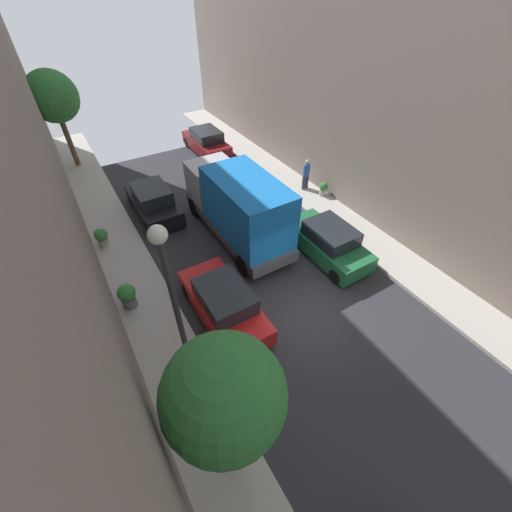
{
  "coord_description": "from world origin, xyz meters",
  "views": [
    {
      "loc": [
        -5.68,
        -5.72,
        9.78
      ],
      "look_at": [
        -0.29,
        3.11,
        0.5
      ],
      "focal_mm": 23.21,
      "sensor_mm": 36.0,
      "label": 1
    }
  ],
  "objects": [
    {
      "name": "potted_plant_2",
      "position": [
        5.63,
        5.83,
        0.57
      ],
      "size": [
        0.45,
        0.45,
        0.75
      ],
      "color": "#B2A899",
      "rests_on": "sidewalk_right"
    },
    {
      "name": "potted_plant_4",
      "position": [
        -5.52,
        3.55,
        0.69
      ],
      "size": [
        0.65,
        0.65,
        1.0
      ],
      "color": "slate",
      "rests_on": "sidewalk_left"
    },
    {
      "name": "pedestrian",
      "position": [
        5.24,
        6.91,
        1.07
      ],
      "size": [
        0.4,
        0.36,
        1.72
      ],
      "color": "#2D334C",
      "rests_on": "sidewalk_right"
    },
    {
      "name": "parked_car_left_3",
      "position": [
        -2.7,
        9.1,
        0.72
      ],
      "size": [
        1.78,
        4.2,
        1.57
      ],
      "color": "black",
      "rests_on": "ground"
    },
    {
      "name": "parked_car_right_2",
      "position": [
        2.7,
        14.35,
        0.72
      ],
      "size": [
        1.78,
        4.2,
        1.57
      ],
      "color": "maroon",
      "rests_on": "ground"
    },
    {
      "name": "ground",
      "position": [
        0.0,
        0.0,
        0.0
      ],
      "size": [
        32.0,
        32.0,
        0.0
      ],
      "primitive_type": "plane",
      "color": "#2D2D33"
    },
    {
      "name": "potted_plant_0",
      "position": [
        -5.55,
        7.7,
        0.61
      ],
      "size": [
        0.57,
        0.57,
        0.85
      ],
      "color": "#B2A899",
      "rests_on": "sidewalk_left"
    },
    {
      "name": "sidewalk_right",
      "position": [
        5.0,
        0.0,
        0.07
      ],
      "size": [
        2.0,
        44.0,
        0.15
      ],
      "primitive_type": "cube",
      "color": "#B7B2A8",
      "rests_on": "ground"
    },
    {
      "name": "parked_car_left_2",
      "position": [
        -2.7,
        1.33,
        0.72
      ],
      "size": [
        1.78,
        4.2,
        1.57
      ],
      "color": "red",
      "rests_on": "ground"
    },
    {
      "name": "street_tree_0",
      "position": [
        -5.16,
        16.7,
        4.15
      ],
      "size": [
        2.77,
        2.77,
        5.42
      ],
      "color": "brown",
      "rests_on": "sidewalk_left"
    },
    {
      "name": "street_tree_2",
      "position": [
        -4.7,
        -2.95,
        3.66
      ],
      "size": [
        2.44,
        2.44,
        4.76
      ],
      "color": "brown",
      "rests_on": "sidewalk_left"
    },
    {
      "name": "sidewalk_left",
      "position": [
        -5.0,
        0.0,
        0.07
      ],
      "size": [
        2.0,
        44.0,
        0.15
      ],
      "primitive_type": "cube",
      "color": "#B7B2A8",
      "rests_on": "ground"
    },
    {
      "name": "parked_car_right_1",
      "position": [
        2.7,
        2.09,
        0.72
      ],
      "size": [
        1.78,
        4.2,
        1.57
      ],
      "color": "#1E6638",
      "rests_on": "ground"
    },
    {
      "name": "lamp_post",
      "position": [
        -4.6,
        0.03,
        3.8
      ],
      "size": [
        0.44,
        0.44,
        5.55
      ],
      "color": "#333338",
      "rests_on": "sidewalk_left"
    },
    {
      "name": "delivery_truck",
      "position": [
        0.0,
        5.1,
        1.79
      ],
      "size": [
        2.26,
        6.6,
        3.38
      ],
      "color": "#4C4C51",
      "rests_on": "ground"
    }
  ]
}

